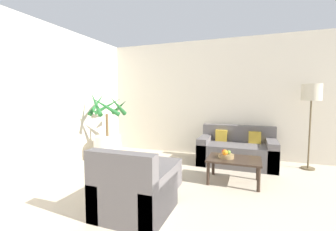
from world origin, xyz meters
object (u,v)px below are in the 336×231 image
(floor_lamp, at_px, (311,96))
(coffee_table, at_px, (234,162))
(armchair, at_px, (134,192))
(ottoman, at_px, (157,174))
(apple_red, at_px, (224,152))
(apple_green, at_px, (229,152))
(potted_palm, at_px, (108,140))
(orange_fruit, at_px, (225,152))
(sofa_loveseat, at_px, (237,151))
(fruit_bowl, at_px, (226,156))

(floor_lamp, relative_size, coffee_table, 1.96)
(armchair, height_order, ottoman, armchair)
(coffee_table, xyz_separation_m, apple_red, (-0.16, 0.01, 0.15))
(apple_red, height_order, apple_green, apple_red)
(potted_palm, relative_size, floor_lamp, 0.93)
(coffee_table, xyz_separation_m, ottoman, (-1.07, -0.62, -0.13))
(floor_lamp, height_order, orange_fruit, floor_lamp)
(apple_green, bearing_deg, sofa_loveseat, 86.20)
(sofa_loveseat, height_order, floor_lamp, floor_lamp)
(potted_palm, relative_size, apple_red, 21.22)
(fruit_bowl, distance_m, apple_green, 0.08)
(apple_red, bearing_deg, apple_green, 0.30)
(fruit_bowl, bearing_deg, apple_red, 150.43)
(sofa_loveseat, height_order, coffee_table, sofa_loveseat)
(potted_palm, distance_m, fruit_bowl, 2.62)
(orange_fruit, bearing_deg, fruit_bowl, 76.37)
(apple_red, distance_m, ottoman, 1.15)
(potted_palm, bearing_deg, floor_lamp, 11.20)
(sofa_loveseat, bearing_deg, orange_fruit, -96.05)
(fruit_bowl, height_order, armchair, armchair)
(potted_palm, height_order, apple_green, potted_palm)
(potted_palm, height_order, apple_red, potted_palm)
(coffee_table, bearing_deg, sofa_loveseat, 90.91)
(potted_palm, relative_size, armchair, 1.87)
(floor_lamp, distance_m, orange_fruit, 2.11)
(sofa_loveseat, xyz_separation_m, apple_red, (-0.14, -1.04, 0.22))
(fruit_bowl, bearing_deg, apple_green, 33.05)
(orange_fruit, bearing_deg, apple_green, 58.93)
(sofa_loveseat, xyz_separation_m, apple_green, (-0.07, -1.04, 0.21))
(ottoman, bearing_deg, sofa_loveseat, 57.75)
(apple_red, bearing_deg, ottoman, -145.07)
(potted_palm, bearing_deg, sofa_loveseat, 13.41)
(sofa_loveseat, bearing_deg, apple_red, -97.92)
(coffee_table, height_order, apple_green, apple_green)
(ottoman, bearing_deg, coffee_table, 30.15)
(floor_lamp, xyz_separation_m, coffee_table, (-1.29, -1.20, -1.05))
(potted_palm, xyz_separation_m, sofa_loveseat, (2.69, 0.64, -0.17))
(coffee_table, relative_size, apple_green, 12.66)
(potted_palm, relative_size, orange_fruit, 17.01)
(floor_lamp, bearing_deg, armchair, -131.15)
(floor_lamp, height_order, coffee_table, floor_lamp)
(sofa_loveseat, relative_size, armchair, 1.86)
(apple_green, height_order, armchair, armchair)
(floor_lamp, height_order, apple_red, floor_lamp)
(floor_lamp, bearing_deg, orange_fruit, -138.27)
(potted_palm, distance_m, sofa_loveseat, 2.77)
(floor_lamp, bearing_deg, apple_red, -140.67)
(orange_fruit, bearing_deg, sofa_loveseat, 83.95)
(floor_lamp, height_order, apple_green, floor_lamp)
(potted_palm, distance_m, coffee_table, 2.74)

